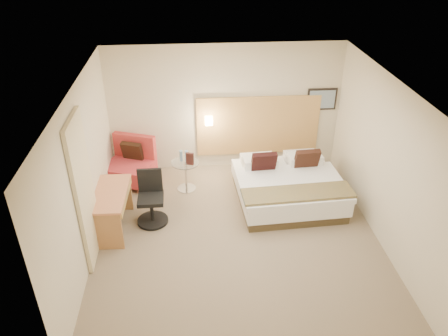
{
  "coord_description": "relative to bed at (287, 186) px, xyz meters",
  "views": [
    {
      "loc": [
        -0.72,
        -5.88,
        4.84
      ],
      "look_at": [
        -0.18,
        0.57,
        1.06
      ],
      "focal_mm": 35.0,
      "sensor_mm": 36.0,
      "label": 1
    }
  ],
  "objects": [
    {
      "name": "bottle_b",
      "position": [
        -1.91,
        0.6,
        0.42
      ],
      "size": [
        0.09,
        0.09,
        0.22
      ],
      "primitive_type": "cylinder",
      "rotation": [
        0.0,
        0.0,
        -0.35
      ],
      "color": "#9CC2F1",
      "rests_on": "side_table"
    },
    {
      "name": "lounge_chair",
      "position": [
        -3.06,
        0.95,
        0.07
      ],
      "size": [
        1.11,
        1.05,
        0.95
      ],
      "color": "#997348",
      "rests_on": "floor"
    },
    {
      "name": "lamp_shade",
      "position": [
        -1.43,
        1.3,
        0.84
      ],
      "size": [
        0.15,
        0.15,
        0.15
      ],
      "primitive_type": "cube",
      "color": "#FFEDC6",
      "rests_on": "wall_back"
    },
    {
      "name": "wall_back",
      "position": [
        -1.08,
        1.45,
        1.04
      ],
      "size": [
        4.8,
        0.02,
        2.7
      ],
      "primitive_type": "cube",
      "color": "beige",
      "rests_on": "floor"
    },
    {
      "name": "bed",
      "position": [
        0.0,
        0.0,
        0.0
      ],
      "size": [
        2.04,
        1.99,
        0.95
      ],
      "color": "#423521",
      "rests_on": "floor"
    },
    {
      "name": "wall_left",
      "position": [
        -3.49,
        -1.06,
        1.04
      ],
      "size": [
        0.02,
        5.0,
        2.7
      ],
      "primitive_type": "cube",
      "color": "beige",
      "rests_on": "floor"
    },
    {
      "name": "headboard_panel",
      "position": [
        -0.38,
        1.41,
        0.64
      ],
      "size": [
        2.6,
        0.04,
        1.3
      ],
      "primitive_type": "cube",
      "color": "tan",
      "rests_on": "wall_back"
    },
    {
      "name": "bottle_a",
      "position": [
        -2.02,
        0.61,
        0.42
      ],
      "size": [
        0.09,
        0.09,
        0.22
      ],
      "primitive_type": "cylinder",
      "rotation": [
        0.0,
        0.0,
        -0.35
      ],
      "color": "#84ADCD",
      "rests_on": "side_table"
    },
    {
      "name": "desk_chair",
      "position": [
        -2.56,
        -0.46,
        0.1
      ],
      "size": [
        0.56,
        0.56,
        0.99
      ],
      "color": "black",
      "rests_on": "floor"
    },
    {
      "name": "curtain",
      "position": [
        -3.44,
        -1.31,
        0.91
      ],
      "size": [
        0.06,
        0.9,
        2.42
      ],
      "primitive_type": "cube",
      "color": "beige",
      "rests_on": "wall_left"
    },
    {
      "name": "side_table",
      "position": [
        -1.94,
        0.54,
        0.04
      ],
      "size": [
        0.71,
        0.71,
        0.62
      ],
      "color": "silver",
      "rests_on": "floor"
    },
    {
      "name": "ceiling",
      "position": [
        -1.08,
        -1.06,
        2.4
      ],
      "size": [
        4.8,
        5.0,
        0.02
      ],
      "primitive_type": "cube",
      "color": "white",
      "rests_on": "floor"
    },
    {
      "name": "lamp_arm",
      "position": [
        -1.43,
        1.36,
        0.84
      ],
      "size": [
        0.02,
        0.12,
        0.02
      ],
      "primitive_type": "cylinder",
      "rotation": [
        1.57,
        0.0,
        0.0
      ],
      "color": "silver",
      "rests_on": "wall_back"
    },
    {
      "name": "floor",
      "position": [
        -1.08,
        -1.06,
        -0.32
      ],
      "size": [
        4.8,
        5.0,
        0.02
      ],
      "primitive_type": "cube",
      "color": "#7F6D55",
      "rests_on": "ground"
    },
    {
      "name": "art_canvas",
      "position": [
        0.94,
        1.4,
        1.19
      ],
      "size": [
        0.54,
        0.01,
        0.39
      ],
      "primitive_type": "cube",
      "color": "#778FA4",
      "rests_on": "wall_back"
    },
    {
      "name": "art_frame",
      "position": [
        0.94,
        1.42,
        1.19
      ],
      "size": [
        0.62,
        0.03,
        0.47
      ],
      "primitive_type": "cube",
      "color": "black",
      "rests_on": "wall_back"
    },
    {
      "name": "menu_folder",
      "position": [
        -1.85,
        0.46,
        0.43
      ],
      "size": [
        0.16,
        0.1,
        0.25
      ],
      "primitive_type": "cube",
      "rotation": [
        0.0,
        0.0,
        -0.35
      ],
      "color": "#391917",
      "rests_on": "side_table"
    },
    {
      "name": "wall_front",
      "position": [
        -1.08,
        -3.57,
        1.04
      ],
      "size": [
        4.8,
        0.02,
        2.7
      ],
      "primitive_type": "cube",
      "color": "beige",
      "rests_on": "floor"
    },
    {
      "name": "desk",
      "position": [
        -3.19,
        -0.63,
        0.28
      ],
      "size": [
        0.59,
        1.22,
        0.75
      ],
      "color": "#CF7C51",
      "rests_on": "floor"
    },
    {
      "name": "wall_right",
      "position": [
        1.33,
        -1.06,
        1.04
      ],
      "size": [
        0.02,
        5.0,
        2.7
      ],
      "primitive_type": "cube",
      "color": "beige",
      "rests_on": "floor"
    }
  ]
}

